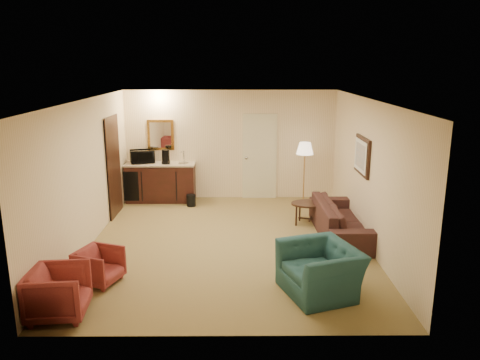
% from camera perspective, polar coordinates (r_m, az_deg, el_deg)
% --- Properties ---
extents(ground, '(6.00, 6.00, 0.00)m').
position_cam_1_polar(ground, '(8.66, -1.42, -7.69)').
color(ground, '#97834D').
rests_on(ground, ground).
extents(room_walls, '(5.02, 6.01, 2.61)m').
position_cam_1_polar(room_walls, '(8.93, -2.02, 4.46)').
color(room_walls, beige).
rests_on(room_walls, ground).
extents(wetbar_cabinet, '(1.64, 0.58, 0.92)m').
position_cam_1_polar(wetbar_cabinet, '(11.25, -9.62, -0.25)').
color(wetbar_cabinet, '#381511').
rests_on(wetbar_cabinet, ground).
extents(sofa, '(0.69, 2.24, 0.87)m').
position_cam_1_polar(sofa, '(9.08, 12.34, -4.04)').
color(sofa, black).
rests_on(sofa, ground).
extents(teal_armchair, '(1.02, 1.25, 0.95)m').
position_cam_1_polar(teal_armchair, '(6.82, 9.78, -9.84)').
color(teal_armchair, '#204D51').
rests_on(teal_armchair, ground).
extents(rose_chair_near, '(0.71, 0.73, 0.60)m').
position_cam_1_polar(rose_chair_near, '(7.38, -16.81, -9.81)').
color(rose_chair_near, '#9C3933').
rests_on(rose_chair_near, ground).
extents(rose_chair_far, '(0.73, 0.77, 0.73)m').
position_cam_1_polar(rose_chair_far, '(6.62, -21.27, -12.41)').
color(rose_chair_far, '#9C3933').
rests_on(rose_chair_far, ground).
extents(coffee_table, '(0.95, 0.79, 0.47)m').
position_cam_1_polar(coffee_table, '(9.63, 8.63, -4.08)').
color(coffee_table, black).
rests_on(coffee_table, ground).
extents(floor_lamp, '(0.47, 0.47, 1.47)m').
position_cam_1_polar(floor_lamp, '(10.83, 7.81, 0.76)').
color(floor_lamp, '#B47F3C').
rests_on(floor_lamp, ground).
extents(waste_bin, '(0.27, 0.27, 0.27)m').
position_cam_1_polar(waste_bin, '(10.83, -5.98, -2.49)').
color(waste_bin, black).
rests_on(waste_bin, ground).
extents(microwave, '(0.61, 0.45, 0.37)m').
position_cam_1_polar(microwave, '(11.23, -11.84, 3.00)').
color(microwave, black).
rests_on(microwave, wetbar_cabinet).
extents(coffee_maker, '(0.18, 0.18, 0.33)m').
position_cam_1_polar(coffee_maker, '(11.03, -9.04, 2.82)').
color(coffee_maker, black).
rests_on(coffee_maker, wetbar_cabinet).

